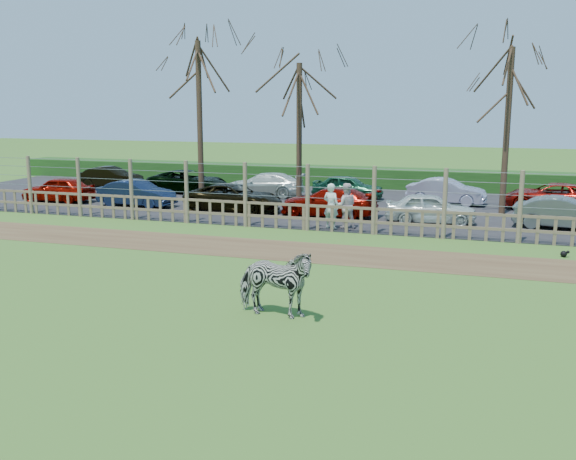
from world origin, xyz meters
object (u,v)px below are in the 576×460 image
(tree_mid, at_px, (299,100))
(car_5, at_px, (564,213))
(tree_left, at_px, (199,83))
(car_3, at_px, (329,202))
(car_7, at_px, (111,178))
(car_1, at_px, (137,193))
(car_9, at_px, (264,185))
(zebra, at_px, (275,283))
(crow, at_px, (564,254))
(car_4, at_px, (430,208))
(visitor_a, at_px, (331,206))
(car_10, at_px, (348,187))
(car_12, at_px, (552,196))
(tree_right, at_px, (509,90))
(car_8, at_px, (188,182))
(car_0, at_px, (58,189))
(visitor_b, at_px, (346,206))
(car_2, at_px, (234,198))
(car_11, at_px, (446,191))

(tree_mid, distance_m, car_5, 12.21)
(tree_left, bearing_deg, car_3, -11.85)
(car_3, bearing_deg, car_7, -105.23)
(tree_left, bearing_deg, car_5, -5.23)
(car_3, relative_size, car_7, 1.14)
(car_1, height_order, car_9, same)
(zebra, distance_m, crow, 10.59)
(car_4, xyz_separation_m, car_9, (-8.88, 5.18, 0.00))
(visitor_a, height_order, car_10, visitor_a)
(car_1, bearing_deg, car_12, -72.12)
(car_10, bearing_deg, car_5, -118.44)
(visitor_a, height_order, car_7, visitor_a)
(tree_right, height_order, car_1, tree_right)
(car_8, bearing_deg, car_0, 139.69)
(car_1, bearing_deg, car_5, -86.61)
(visitor_a, height_order, visitor_b, same)
(visitor_b, xyz_separation_m, car_0, (-14.72, 2.38, -0.26))
(tree_left, bearing_deg, car_2, -33.64)
(car_5, distance_m, car_12, 4.70)
(crow, bearing_deg, car_9, 144.48)
(zebra, relative_size, car_11, 0.51)
(car_2, height_order, car_8, same)
(tree_mid, height_order, car_9, tree_mid)
(car_3, bearing_deg, car_0, -84.71)
(car_1, bearing_deg, tree_mid, -67.12)
(tree_mid, bearing_deg, car_12, 11.53)
(tree_mid, relative_size, car_9, 1.65)
(visitor_a, xyz_separation_m, car_7, (-14.69, 7.81, -0.26))
(zebra, relative_size, car_0, 0.53)
(car_2, relative_size, car_7, 1.19)
(tree_left, relative_size, car_8, 1.82)
(tree_right, relative_size, car_2, 1.70)
(tree_left, xyz_separation_m, car_1, (-2.56, -1.55, -4.98))
(tree_right, xyz_separation_m, car_8, (-15.88, 1.89, -4.60))
(car_12, bearing_deg, car_2, -67.20)
(visitor_a, height_order, car_11, visitor_a)
(visitor_b, relative_size, car_8, 0.40)
(tree_mid, height_order, car_7, tree_mid)
(car_2, bearing_deg, car_0, 92.10)
(visitor_a, relative_size, car_4, 0.49)
(car_11, height_order, car_12, same)
(car_3, xyz_separation_m, car_11, (4.46, 4.94, 0.00))
(car_2, relative_size, car_12, 1.00)
(car_10, bearing_deg, car_4, -140.36)
(car_2, height_order, car_10, same)
(zebra, xyz_separation_m, visitor_a, (-1.30, 10.33, 0.11))
(tree_left, relative_size, crow, 29.56)
(tree_left, relative_size, car_0, 2.24)
(car_7, distance_m, car_8, 5.03)
(car_4, bearing_deg, car_0, 82.66)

